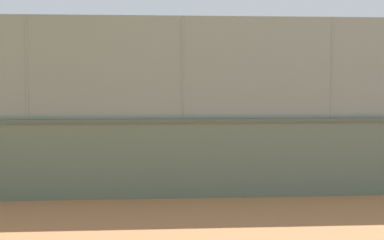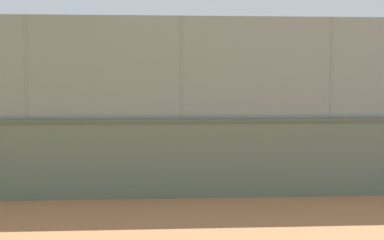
% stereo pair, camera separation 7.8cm
% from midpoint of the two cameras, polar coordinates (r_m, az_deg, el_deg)
% --- Properties ---
extents(ground_plane, '(260.00, 260.00, 0.00)m').
position_cam_midpoint_polar(ground_plane, '(24.15, -4.25, -2.08)').
color(ground_plane, '#B27247').
extents(perimeter_wall, '(33.38, 1.60, 1.71)m').
position_cam_midpoint_polar(perimeter_wall, '(12.63, -15.87, -3.77)').
color(perimeter_wall, slate).
rests_on(perimeter_wall, ground_plane).
extents(fence_panel_on_wall, '(32.77, 1.24, 2.20)m').
position_cam_midpoint_polar(fence_panel_on_wall, '(12.53, -16.04, 5.09)').
color(fence_panel_on_wall, gray).
rests_on(fence_panel_on_wall, perimeter_wall).
extents(player_foreground_swinging, '(1.23, 0.73, 1.55)m').
position_cam_midpoint_polar(player_foreground_swinging, '(15.64, 10.18, -2.04)').
color(player_foreground_swinging, '#591919').
rests_on(player_foreground_swinging, ground_plane).
extents(player_crossing_court, '(0.82, 0.69, 1.55)m').
position_cam_midpoint_polar(player_crossing_court, '(19.45, 0.91, -0.85)').
color(player_crossing_court, navy).
rests_on(player_crossing_court, ground_plane).
extents(sports_ball, '(0.20, 0.20, 0.20)m').
position_cam_midpoint_polar(sports_ball, '(14.65, 5.80, -5.59)').
color(sports_ball, yellow).
rests_on(sports_ball, ground_plane).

